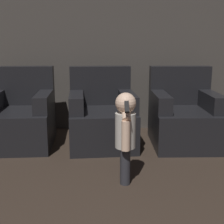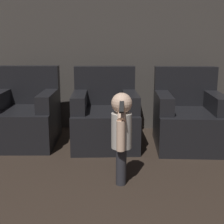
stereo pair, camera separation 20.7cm
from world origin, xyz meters
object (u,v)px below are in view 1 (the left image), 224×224
(armchair_left, at_px, (20,118))
(armchair_middle, at_px, (102,118))
(armchair_right, at_px, (184,118))
(person_toddler, at_px, (125,131))

(armchair_left, bearing_deg, armchair_middle, -3.52)
(armchair_right, bearing_deg, person_toddler, -126.22)
(armchair_left, distance_m, armchair_middle, 0.99)
(armchair_left, bearing_deg, person_toddler, -44.87)
(armchair_left, xyz_separation_m, armchair_middle, (0.99, -0.00, 0.00))
(armchair_left, height_order, person_toddler, armchair_left)
(armchair_middle, bearing_deg, armchair_left, 174.68)
(armchair_left, distance_m, person_toddler, 1.63)
(armchair_left, relative_size, person_toddler, 1.14)
(armchair_middle, relative_size, person_toddler, 1.14)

